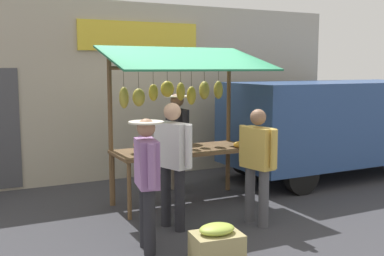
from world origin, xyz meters
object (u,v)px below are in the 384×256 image
at_px(vendor_with_sunhat, 177,133).
at_px(shopper_in_grey_tee, 257,159).
at_px(parked_van, 328,120).
at_px(shopper_in_striped_shirt, 147,174).
at_px(market_stall, 181,106).
at_px(produce_crate_near, 217,244).
at_px(shopper_with_ponytail, 173,156).

relative_size(vendor_with_sunhat, shopper_in_grey_tee, 1.07).
bearing_deg(parked_van, shopper_in_striped_shirt, 23.08).
height_order(shopper_in_striped_shirt, shopper_in_grey_tee, shopper_in_grey_tee).
xyz_separation_m(market_stall, shopper_in_striped_shirt, (1.21, 1.63, -0.63)).
relative_size(vendor_with_sunhat, produce_crate_near, 2.90).
xyz_separation_m(shopper_in_grey_tee, parked_van, (-2.90, -1.80, 0.20)).
distance_m(shopper_with_ponytail, shopper_in_grey_tee, 1.16).
distance_m(shopper_with_ponytail, parked_van, 4.25).
relative_size(market_stall, shopper_in_striped_shirt, 1.59).
height_order(vendor_with_sunhat, shopper_in_striped_shirt, vendor_with_sunhat).
height_order(market_stall, produce_crate_near, market_stall).
relative_size(shopper_with_ponytail, shopper_in_grey_tee, 1.06).
height_order(shopper_with_ponytail, parked_van, parked_van).
relative_size(vendor_with_sunhat, shopper_in_striped_shirt, 1.09).
xyz_separation_m(market_stall, shopper_in_grey_tee, (-0.47, 1.43, -0.63)).
bearing_deg(shopper_in_grey_tee, vendor_with_sunhat, -4.91).
height_order(vendor_with_sunhat, shopper_in_grey_tee, vendor_with_sunhat).
bearing_deg(shopper_in_striped_shirt, shopper_in_grey_tee, -72.86).
relative_size(shopper_with_ponytail, produce_crate_near, 2.88).
bearing_deg(produce_crate_near, vendor_with_sunhat, -106.46).
bearing_deg(shopper_in_striped_shirt, parked_van, -56.19).
relative_size(shopper_in_striped_shirt, shopper_in_grey_tee, 0.98).
distance_m(shopper_in_striped_shirt, shopper_in_grey_tee, 1.70).
bearing_deg(shopper_with_ponytail, shopper_in_striped_shirt, 117.23).
relative_size(market_stall, vendor_with_sunhat, 1.46).
height_order(shopper_with_ponytail, shopper_in_grey_tee, shopper_with_ponytail).
distance_m(shopper_in_striped_shirt, produce_crate_near, 1.13).
bearing_deg(shopper_in_striped_shirt, shopper_with_ponytail, -35.44).
relative_size(shopper_in_grey_tee, produce_crate_near, 2.71).
distance_m(market_stall, vendor_with_sunhat, 0.91).
xyz_separation_m(shopper_with_ponytail, shopper_in_grey_tee, (-1.10, 0.37, -0.07)).
distance_m(shopper_in_striped_shirt, parked_van, 5.01).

